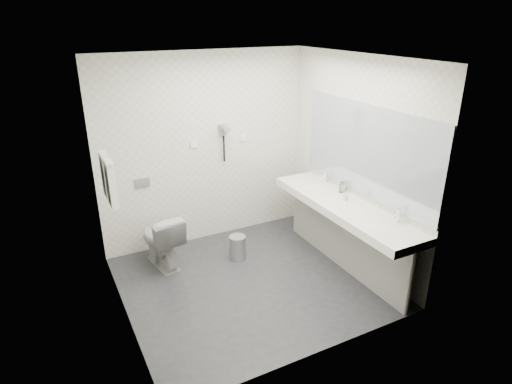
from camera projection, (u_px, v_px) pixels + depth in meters
floor at (251, 282)px, 5.06m from camera, size 2.80×2.80×0.00m
ceiling at (249, 58)px, 4.11m from camera, size 2.80×2.80×0.00m
wall_back at (205, 150)px, 5.65m from camera, size 2.80×0.00×2.80m
wall_front at (322, 232)px, 3.52m from camera, size 2.80×0.00×2.80m
wall_left at (114, 207)px, 3.99m from camera, size 0.00×2.60×2.60m
wall_right at (355, 162)px, 5.19m from camera, size 0.00×2.60×2.60m
vanity_counter at (344, 207)px, 5.07m from camera, size 0.55×2.20×0.10m
vanity_panel at (343, 239)px, 5.25m from camera, size 0.03×2.15×0.75m
vanity_post_near at (409, 282)px, 4.40m from camera, size 0.06×0.06×0.75m
vanity_post_far at (298, 207)px, 6.11m from camera, size 0.06×0.06×0.75m
mirror at (367, 151)px, 4.94m from camera, size 0.02×2.20×1.05m
basin_near at (383, 227)px, 4.53m from camera, size 0.40×0.31×0.05m
basin_far at (312, 186)px, 5.59m from camera, size 0.40×0.31×0.05m
faucet_near at (398, 215)px, 4.58m from camera, size 0.04×0.04×0.15m
faucet_far at (325, 177)px, 5.64m from camera, size 0.04×0.04×0.15m
soap_bottle_a at (346, 197)px, 5.12m from camera, size 0.04×0.04×0.09m
glass_left at (341, 188)px, 5.35m from camera, size 0.06×0.06×0.11m
glass_right at (342, 187)px, 5.37m from camera, size 0.07×0.07×0.12m
toilet at (161, 240)px, 5.29m from camera, size 0.49×0.74×0.69m
flush_plate at (142, 183)px, 5.39m from camera, size 0.18×0.02×0.12m
pedal_bin at (237, 248)px, 5.51m from camera, size 0.23×0.23×0.29m
bin_lid at (237, 237)px, 5.45m from camera, size 0.21×0.21×0.02m
towel_rail at (105, 159)px, 4.35m from camera, size 0.02×0.62×0.02m
towel_near at (111, 183)px, 4.32m from camera, size 0.07×0.24×0.48m
towel_far at (106, 175)px, 4.55m from camera, size 0.07×0.24×0.48m
dryer_cradle at (223, 130)px, 5.64m from camera, size 0.10×0.04×0.14m
dryer_barrel at (225, 129)px, 5.57m from camera, size 0.08×0.14×0.08m
dryer_cord at (224, 149)px, 5.72m from camera, size 0.02×0.02×0.35m
switch_plate_a at (194, 144)px, 5.54m from camera, size 0.09×0.02×0.09m
switch_plate_b at (243, 138)px, 5.84m from camera, size 0.09×0.02×0.09m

